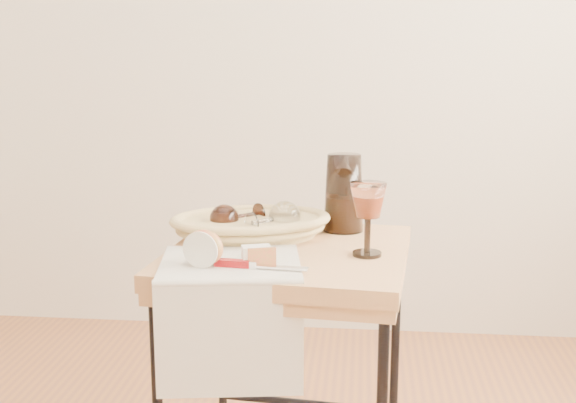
# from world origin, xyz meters

# --- Properties ---
(wall_back) EXTENTS (3.60, 0.00, 2.70)m
(wall_back) POSITION_xyz_m (0.00, 1.80, 1.35)
(wall_back) COLOR beige
(wall_back) RESTS_ON ground
(side_table) EXTENTS (0.62, 0.62, 0.72)m
(side_table) POSITION_xyz_m (0.32, 0.50, 0.36)
(side_table) COLOR #906139
(side_table) RESTS_ON floor
(tea_towel) EXTENTS (0.35, 0.33, 0.01)m
(tea_towel) POSITION_xyz_m (0.20, 0.35, 0.72)
(tea_towel) COLOR white
(tea_towel) RESTS_ON side_table
(bread_basket) EXTENTS (0.42, 0.35, 0.06)m
(bread_basket) POSITION_xyz_m (0.21, 0.60, 0.75)
(bread_basket) COLOR #AE8B44
(bread_basket) RESTS_ON side_table
(goblet_lying_a) EXTENTS (0.14, 0.14, 0.08)m
(goblet_lying_a) POSITION_xyz_m (0.18, 0.61, 0.77)
(goblet_lying_a) COLOR #371B14
(goblet_lying_a) RESTS_ON bread_basket
(goblet_lying_b) EXTENTS (0.15, 0.15, 0.08)m
(goblet_lying_b) POSITION_xyz_m (0.27, 0.58, 0.77)
(goblet_lying_b) COLOR white
(goblet_lying_b) RESTS_ON bread_basket
(pitcher) EXTENTS (0.15, 0.23, 0.24)m
(pitcher) POSITION_xyz_m (0.45, 0.69, 0.82)
(pitcher) COLOR black
(pitcher) RESTS_ON side_table
(wine_goblet) EXTENTS (0.11, 0.11, 0.18)m
(wine_goblet) POSITION_xyz_m (0.51, 0.46, 0.81)
(wine_goblet) COLOR white
(wine_goblet) RESTS_ON side_table
(apple_half) EXTENTS (0.10, 0.06, 0.08)m
(apple_half) POSITION_xyz_m (0.15, 0.32, 0.77)
(apple_half) COLOR red
(apple_half) RESTS_ON tea_towel
(apple_wedge) EXTENTS (0.07, 0.05, 0.04)m
(apple_wedge) POSITION_xyz_m (0.26, 0.34, 0.75)
(apple_wedge) COLOR white
(apple_wedge) RESTS_ON tea_towel
(table_knife) EXTENTS (0.21, 0.04, 0.02)m
(table_knife) POSITION_xyz_m (0.27, 0.31, 0.73)
(table_knife) COLOR silver
(table_knife) RESTS_ON tea_towel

